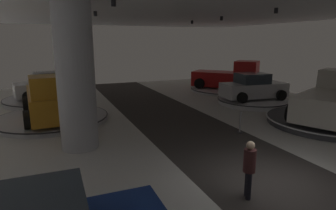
{
  "coord_description": "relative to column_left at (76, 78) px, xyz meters",
  "views": [
    {
      "loc": [
        -5.88,
        -5.81,
        4.1
      ],
      "look_at": [
        -1.28,
        5.23,
        1.4
      ],
      "focal_mm": 30.5,
      "sensor_mm": 36.0,
      "label": 1
    }
  ],
  "objects": [
    {
      "name": "display_platform_far_left",
      "position": [
        -0.95,
        4.44,
        -2.6
      ],
      "size": [
        5.68,
        5.68,
        0.26
      ],
      "color": "#B7B7BC",
      "rests_on": "ground"
    },
    {
      "name": "ground",
      "position": [
        4.98,
        -5.31,
        -2.77
      ],
      "size": [
        24.0,
        44.0,
        0.06
      ],
      "color": "silver"
    },
    {
      "name": "display_car_far_right",
      "position": [
        11.44,
        3.86,
        -1.66
      ],
      "size": [
        4.37,
        2.56,
        1.71
      ],
      "color": "silver",
      "rests_on": "display_platform_far_right"
    },
    {
      "name": "pickup_truck_mid_right",
      "position": [
        12.06,
        -1.38,
        -1.51
      ],
      "size": [
        5.7,
        4.26,
        2.3
      ],
      "color": "silver",
      "rests_on": "display_platform_mid_right"
    },
    {
      "name": "visitor_walking_near",
      "position": [
        3.72,
        -5.56,
        -1.84
      ],
      "size": [
        0.32,
        0.32,
        1.59
      ],
      "color": "black",
      "rests_on": "ground"
    },
    {
      "name": "display_platform_deep_left",
      "position": [
        -1.02,
        9.64,
        -2.57
      ],
      "size": [
        5.84,
        5.84,
        0.33
      ],
      "color": "#B7B7BC",
      "rests_on": "ground"
    },
    {
      "name": "column_left",
      "position": [
        0.0,
        0.0,
        0.0
      ],
      "size": [
        1.4,
        1.4,
        5.5
      ],
      "color": "#ADADB2",
      "rests_on": "ground"
    },
    {
      "name": "pickup_truck_far_left",
      "position": [
        -0.93,
        4.12,
        -1.56
      ],
      "size": [
        2.97,
        5.44,
        2.3
      ],
      "color": "#B77519",
      "rests_on": "display_platform_far_left"
    },
    {
      "name": "display_platform_far_right",
      "position": [
        11.47,
        3.85,
        -2.57
      ],
      "size": [
        4.65,
        4.65,
        0.33
      ],
      "color": "silver",
      "rests_on": "ground"
    },
    {
      "name": "display_platform_deep_right",
      "position": [
        12.59,
        8.84,
        -2.62
      ],
      "size": [
        5.68,
        5.68,
        0.22
      ],
      "color": "silver",
      "rests_on": "ground"
    },
    {
      "name": "stanchion_a",
      "position": [
        6.9,
        -0.92,
        -2.38
      ],
      "size": [
        0.28,
        0.28,
        1.01
      ],
      "color": "#333338",
      "rests_on": "ground"
    },
    {
      "name": "pickup_truck_deep_right",
      "position": [
        12.8,
        8.6,
        -1.59
      ],
      "size": [
        5.09,
        5.35,
        2.3
      ],
      "color": "red",
      "rests_on": "display_platform_deep_right"
    },
    {
      "name": "display_car_deep_left",
      "position": [
        -0.99,
        9.64,
        -1.65
      ],
      "size": [
        4.45,
        2.81,
        1.71
      ],
      "color": "silver",
      "rests_on": "display_platform_deep_left"
    },
    {
      "name": "display_platform_mid_right",
      "position": [
        11.77,
        -1.51,
        -2.58
      ],
      "size": [
        5.87,
        5.87,
        0.31
      ],
      "color": "#333338",
      "rests_on": "ground"
    }
  ]
}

